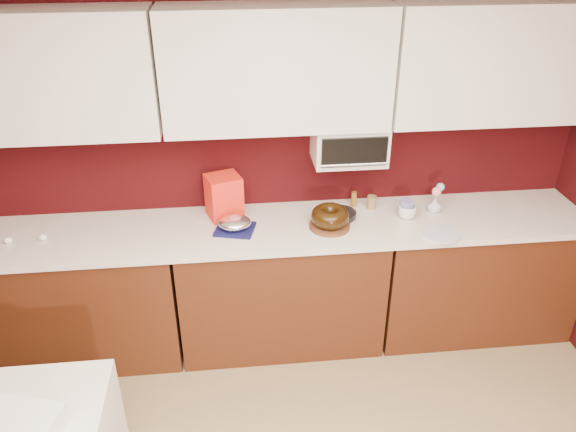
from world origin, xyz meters
The scene contains 30 objects.
ceiling centered at (0.00, 0.00, 2.50)m, with size 4.00×4.50×0.02m, color white.
wall_back centered at (0.00, 2.25, 1.25)m, with size 4.00×0.02×2.50m, color #340709.
base_cabinet_left centered at (-1.33, 1.94, 0.43)m, with size 1.31×0.58×0.86m, color #47200E.
base_cabinet_center centered at (0.00, 1.94, 0.43)m, with size 1.31×0.58×0.86m, color #47200E.
base_cabinet_right centered at (1.33, 1.94, 0.43)m, with size 1.31×0.58×0.86m, color #47200E.
countertop centered at (0.00, 1.94, 0.88)m, with size 4.00×0.62×0.04m, color silver.
upper_cabinet_left centered at (-1.33, 2.08, 1.85)m, with size 1.31×0.33×0.70m, color white.
upper_cabinet_center centered at (0.00, 2.08, 1.85)m, with size 1.31×0.33×0.70m, color white.
upper_cabinet_right centered at (1.33, 2.08, 1.85)m, with size 1.31×0.33×0.70m, color white.
toaster_oven centered at (0.45, 2.10, 1.38)m, with size 0.45×0.30×0.25m, color white.
toaster_oven_door centered at (0.45, 1.94, 1.38)m, with size 0.40×0.02×0.18m, color black.
toaster_oven_handle centered at (0.45, 1.93, 1.30)m, with size 0.02×0.02×0.42m, color silver.
cake_base centered at (0.31, 1.88, 0.91)m, with size 0.26×0.26×0.02m, color brown.
bundt_cake centered at (0.31, 1.88, 0.98)m, with size 0.24×0.24×0.10m, color black.
navy_towel centered at (-0.29, 1.91, 0.91)m, with size 0.23×0.20×0.02m, color #121244.
foil_ham_nest centered at (-0.29, 1.91, 0.96)m, with size 0.21×0.17×0.08m, color white.
roasted_ham centered at (-0.29, 1.91, 0.98)m, with size 0.09×0.08×0.06m, color #C35E59.
pandoro_box centered at (-0.34, 2.10, 1.04)m, with size 0.21×0.19×0.28m, color red.
dark_pan centered at (0.40, 2.01, 0.92)m, with size 0.20×0.20×0.04m, color black.
coffee_mug centered at (0.82, 1.94, 0.96)m, with size 0.10×0.10×0.11m, color white.
blue_jar centered at (0.82, 1.97, 0.95)m, with size 0.09×0.09×0.11m, color #1E1B96.
flower_vase centered at (1.02, 2.01, 0.96)m, with size 0.07×0.07×0.11m, color silver.
flower_pink centered at (1.02, 2.01, 1.05)m, with size 0.06×0.06×0.06m, color pink.
flower_blue centered at (1.05, 2.03, 1.07)m, with size 0.05×0.05×0.05m, color #85B8D4.
china_plate centered at (0.97, 1.72, 0.91)m, with size 0.23×0.23×0.01m, color silver.
amber_bottle centered at (0.51, 2.14, 0.95)m, with size 0.04×0.04×0.10m, color brown.
paper_cup centered at (0.62, 2.10, 0.94)m, with size 0.06×0.06×0.09m, color olive.
egg_left centered at (-1.63, 1.90, 0.92)m, with size 0.05×0.04×0.04m, color white.
egg_right centered at (-1.44, 1.92, 0.92)m, with size 0.05×0.04×0.04m, color white.
newspaper_stack centered at (-1.20, 0.56, 0.80)m, with size 0.31×0.25×0.11m, color white.
Camera 1 is at (-0.28, -1.11, 2.67)m, focal length 35.00 mm.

